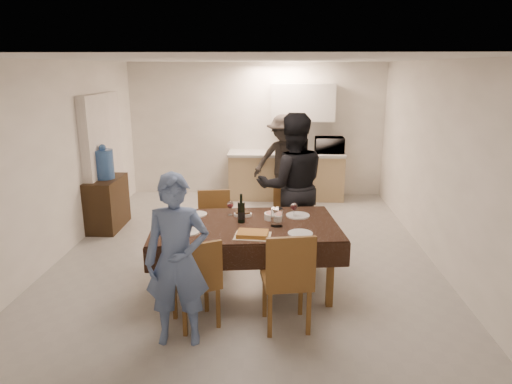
% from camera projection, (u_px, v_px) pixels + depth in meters
% --- Properties ---
extents(floor, '(5.00, 6.00, 0.02)m').
position_uv_depth(floor, '(247.00, 250.00, 6.48)').
color(floor, '#9F9F9B').
rests_on(floor, ground).
extents(ceiling, '(5.00, 6.00, 0.02)m').
position_uv_depth(ceiling, '(246.00, 59.00, 5.78)').
color(ceiling, white).
rests_on(ceiling, wall_back).
extents(wall_back, '(5.00, 0.02, 2.60)m').
position_uv_depth(wall_back, '(256.00, 130.00, 9.02)').
color(wall_back, white).
rests_on(wall_back, floor).
extents(wall_front, '(5.00, 0.02, 2.60)m').
position_uv_depth(wall_front, '(219.00, 243.00, 3.24)').
color(wall_front, white).
rests_on(wall_front, floor).
extents(wall_left, '(0.02, 6.00, 2.60)m').
position_uv_depth(wall_left, '(64.00, 158.00, 6.24)').
color(wall_left, white).
rests_on(wall_left, floor).
extents(wall_right, '(0.02, 6.00, 2.60)m').
position_uv_depth(wall_right, '(435.00, 161.00, 6.02)').
color(wall_right, white).
rests_on(wall_right, floor).
extents(stub_partition, '(0.15, 1.40, 2.10)m').
position_uv_depth(stub_partition, '(104.00, 159.00, 7.46)').
color(stub_partition, silver).
rests_on(stub_partition, floor).
extents(kitchen_base_cabinet, '(2.20, 0.60, 0.86)m').
position_uv_depth(kitchen_base_cabinet, '(286.00, 177.00, 8.92)').
color(kitchen_base_cabinet, tan).
rests_on(kitchen_base_cabinet, floor).
extents(kitchen_worktop, '(2.24, 0.64, 0.05)m').
position_uv_depth(kitchen_worktop, '(286.00, 154.00, 8.80)').
color(kitchen_worktop, '#B4B5B0').
rests_on(kitchen_worktop, kitchen_base_cabinet).
extents(upper_cabinet, '(1.20, 0.34, 0.70)m').
position_uv_depth(upper_cabinet, '(303.00, 102.00, 8.66)').
color(upper_cabinet, white).
rests_on(upper_cabinet, wall_back).
extents(dining_table, '(2.19, 1.43, 0.81)m').
position_uv_depth(dining_table, '(245.00, 227.00, 5.13)').
color(dining_table, black).
rests_on(dining_table, floor).
extents(chair_near_left, '(0.57, 0.60, 0.50)m').
position_uv_depth(chair_near_left, '(193.00, 275.00, 4.39)').
color(chair_near_left, brown).
rests_on(chair_near_left, floor).
extents(chair_near_right, '(0.53, 0.53, 0.55)m').
position_uv_depth(chair_near_right, '(287.00, 272.00, 4.33)').
color(chair_near_right, brown).
rests_on(chair_near_right, floor).
extents(chair_far_left, '(0.49, 0.49, 0.51)m').
position_uv_depth(chair_far_left, '(214.00, 223.00, 5.84)').
color(chair_far_left, brown).
rests_on(chair_far_left, floor).
extents(chair_far_right, '(0.57, 0.58, 0.53)m').
position_uv_depth(chair_far_right, '(284.00, 223.00, 5.79)').
color(chair_far_right, brown).
rests_on(chair_far_right, floor).
extents(console, '(0.44, 0.88, 0.81)m').
position_uv_depth(console, '(107.00, 203.00, 7.26)').
color(console, '#2F200F').
rests_on(console, floor).
extents(water_jug, '(0.30, 0.30, 0.46)m').
position_uv_depth(water_jug, '(104.00, 164.00, 7.09)').
color(water_jug, '#3C6AB3').
rests_on(water_jug, console).
extents(wine_bottle, '(0.08, 0.08, 0.34)m').
position_uv_depth(wine_bottle, '(241.00, 208.00, 5.12)').
color(wine_bottle, black).
rests_on(wine_bottle, dining_table).
extents(water_pitcher, '(0.13, 0.13, 0.20)m').
position_uv_depth(water_pitcher, '(277.00, 217.00, 5.03)').
color(water_pitcher, white).
rests_on(water_pitcher, dining_table).
extents(savoury_tart, '(0.40, 0.31, 0.05)m').
position_uv_depth(savoury_tart, '(253.00, 234.00, 4.74)').
color(savoury_tart, '#A87D31').
rests_on(savoury_tart, dining_table).
extents(salad_bowl, '(0.19, 0.19, 0.07)m').
position_uv_depth(salad_bowl, '(272.00, 216.00, 5.27)').
color(salad_bowl, silver).
rests_on(salad_bowl, dining_table).
extents(mushroom_dish, '(0.19, 0.19, 0.03)m').
position_uv_depth(mushroom_dish, '(243.00, 215.00, 5.39)').
color(mushroom_dish, silver).
rests_on(mushroom_dish, dining_table).
extents(wine_glass_a, '(0.08, 0.08, 0.17)m').
position_uv_depth(wine_glass_a, '(193.00, 223.00, 4.88)').
color(wine_glass_a, white).
rests_on(wine_glass_a, dining_table).
extents(wine_glass_b, '(0.08, 0.08, 0.18)m').
position_uv_depth(wine_glass_b, '(294.00, 210.00, 5.31)').
color(wine_glass_b, white).
rests_on(wine_glass_b, dining_table).
extents(wine_glass_c, '(0.08, 0.08, 0.18)m').
position_uv_depth(wine_glass_c, '(230.00, 208.00, 5.39)').
color(wine_glass_c, white).
rests_on(wine_glass_c, dining_table).
extents(plate_near_left, '(0.27, 0.27, 0.02)m').
position_uv_depth(plate_near_left, '(187.00, 232.00, 4.85)').
color(plate_near_left, silver).
rests_on(plate_near_left, dining_table).
extents(plate_near_right, '(0.26, 0.26, 0.02)m').
position_uv_depth(plate_near_right, '(300.00, 233.00, 4.80)').
color(plate_near_right, silver).
rests_on(plate_near_right, dining_table).
extents(plate_far_left, '(0.24, 0.24, 0.01)m').
position_uv_depth(plate_far_left, '(197.00, 214.00, 5.43)').
color(plate_far_left, silver).
rests_on(plate_far_left, dining_table).
extents(plate_far_right, '(0.28, 0.28, 0.02)m').
position_uv_depth(plate_far_right, '(298.00, 215.00, 5.38)').
color(plate_far_right, silver).
rests_on(plate_far_right, dining_table).
extents(microwave, '(0.54, 0.37, 0.30)m').
position_uv_depth(microwave, '(329.00, 145.00, 8.71)').
color(microwave, white).
rests_on(microwave, kitchen_worktop).
extents(person_near, '(0.62, 0.44, 1.62)m').
position_uv_depth(person_near, '(177.00, 261.00, 4.13)').
color(person_near, '#526A99').
rests_on(person_near, floor).
extents(person_far, '(1.05, 0.88, 1.95)m').
position_uv_depth(person_far, '(292.00, 186.00, 6.06)').
color(person_far, black).
rests_on(person_far, floor).
extents(person_kitchen, '(1.09, 0.62, 1.68)m').
position_uv_depth(person_kitchen, '(284.00, 161.00, 8.38)').
color(person_kitchen, black).
rests_on(person_kitchen, floor).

